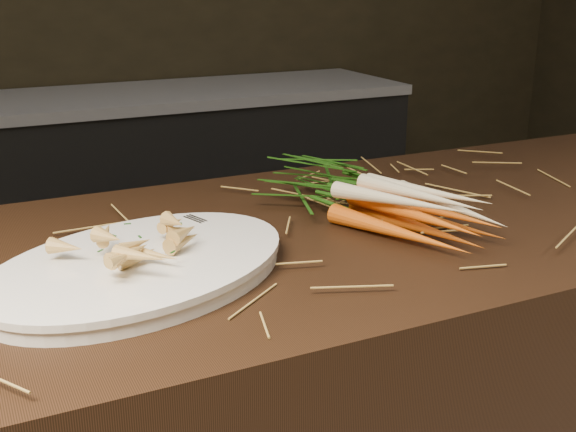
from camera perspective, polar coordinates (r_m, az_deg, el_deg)
name	(u,v)px	position (r m, az deg, el deg)	size (l,w,h in m)	color
back_counter	(187,188)	(3.10, -7.98, 2.22)	(1.82, 0.62, 0.84)	black
straw_bedding	(357,216)	(1.19, 5.47, -0.04)	(1.40, 0.60, 0.02)	#A47E39
root_veg_bunch	(357,192)	(1.20, 5.49, 1.87)	(0.27, 0.48, 0.09)	#DE5400
serving_platter	(141,270)	(0.98, -11.53, -4.18)	(0.44, 0.29, 0.02)	white
roasted_veg_heap	(139,245)	(0.97, -11.66, -2.23)	(0.21, 0.16, 0.05)	#A67233
serving_fork	(234,233)	(1.06, -4.31, -1.37)	(0.01, 0.17, 0.00)	silver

